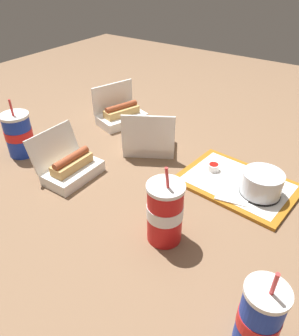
{
  "coord_description": "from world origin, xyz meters",
  "views": [
    {
      "loc": [
        0.53,
        -0.79,
        0.67
      ],
      "look_at": [
        0.02,
        -0.04,
        0.05
      ],
      "focal_mm": 35.0,
      "sensor_mm": 36.0,
      "label": 1
    }
  ],
  "objects_px": {
    "clamshell_hotdog_back": "(70,167)",
    "soda_cup_back": "(260,317)",
    "food_tray": "(237,184)",
    "plastic_fork": "(231,166)",
    "clamshell_hotdog_front": "(149,141)",
    "soda_cup_left": "(19,134)",
    "ketchup_cup": "(213,167)",
    "clamshell_hotdog_corner": "(121,114)",
    "cake_container": "(262,184)",
    "soda_cup_corner": "(165,212)"
  },
  "relations": [
    {
      "from": "soda_cup_left",
      "to": "soda_cup_back",
      "type": "bearing_deg",
      "value": -11.62
    },
    {
      "from": "ketchup_cup",
      "to": "soda_cup_back",
      "type": "height_order",
      "value": "soda_cup_back"
    },
    {
      "from": "plastic_fork",
      "to": "food_tray",
      "type": "bearing_deg",
      "value": -46.09
    },
    {
      "from": "clamshell_hotdog_front",
      "to": "soda_cup_left",
      "type": "relative_size",
      "value": 1.06
    },
    {
      "from": "clamshell_hotdog_corner",
      "to": "food_tray",
      "type": "bearing_deg",
      "value": -13.69
    },
    {
      "from": "soda_cup_corner",
      "to": "food_tray",
      "type": "bearing_deg",
      "value": 77.47
    },
    {
      "from": "ketchup_cup",
      "to": "plastic_fork",
      "type": "distance_m",
      "value": 0.07
    },
    {
      "from": "clamshell_hotdog_corner",
      "to": "soda_cup_left",
      "type": "relative_size",
      "value": 1.05
    },
    {
      "from": "cake_container",
      "to": "food_tray",
      "type": "bearing_deg",
      "value": 167.0
    },
    {
      "from": "food_tray",
      "to": "soda_cup_back",
      "type": "xyz_separation_m",
      "value": [
        0.23,
        -0.48,
        0.08
      ]
    },
    {
      "from": "clamshell_hotdog_back",
      "to": "clamshell_hotdog_front",
      "type": "height_order",
      "value": "clamshell_hotdog_front"
    },
    {
      "from": "food_tray",
      "to": "plastic_fork",
      "type": "distance_m",
      "value": 0.1
    },
    {
      "from": "plastic_fork",
      "to": "soda_cup_left",
      "type": "distance_m",
      "value": 0.79
    },
    {
      "from": "cake_container",
      "to": "soda_cup_corner",
      "type": "bearing_deg",
      "value": -115.89
    },
    {
      "from": "clamshell_hotdog_corner",
      "to": "soda_cup_corner",
      "type": "height_order",
      "value": "soda_cup_corner"
    },
    {
      "from": "ketchup_cup",
      "to": "clamshell_hotdog_corner",
      "type": "height_order",
      "value": "clamshell_hotdog_corner"
    },
    {
      "from": "ketchup_cup",
      "to": "plastic_fork",
      "type": "bearing_deg",
      "value": 54.28
    },
    {
      "from": "food_tray",
      "to": "ketchup_cup",
      "type": "xyz_separation_m",
      "value": [
        -0.1,
        0.02,
        0.02
      ]
    },
    {
      "from": "food_tray",
      "to": "cake_container",
      "type": "height_order",
      "value": "cake_container"
    },
    {
      "from": "plastic_fork",
      "to": "ketchup_cup",
      "type": "bearing_deg",
      "value": -119.21
    },
    {
      "from": "soda_cup_corner",
      "to": "soda_cup_back",
      "type": "relative_size",
      "value": 1.07
    },
    {
      "from": "clamshell_hotdog_front",
      "to": "clamshell_hotdog_corner",
      "type": "bearing_deg",
      "value": 152.29
    },
    {
      "from": "cake_container",
      "to": "clamshell_hotdog_corner",
      "type": "distance_m",
      "value": 0.72
    },
    {
      "from": "soda_cup_corner",
      "to": "cake_container",
      "type": "bearing_deg",
      "value": 64.11
    },
    {
      "from": "plastic_fork",
      "to": "soda_cup_back",
      "type": "height_order",
      "value": "soda_cup_back"
    },
    {
      "from": "ketchup_cup",
      "to": "soda_cup_back",
      "type": "bearing_deg",
      "value": -56.85
    },
    {
      "from": "soda_cup_left",
      "to": "food_tray",
      "type": "bearing_deg",
      "value": 19.86
    },
    {
      "from": "cake_container",
      "to": "clamshell_hotdog_corner",
      "type": "xyz_separation_m",
      "value": [
        -0.7,
        0.17,
        -0.01
      ]
    },
    {
      "from": "food_tray",
      "to": "soda_cup_left",
      "type": "xyz_separation_m",
      "value": [
        -0.76,
        -0.28,
        0.08
      ]
    },
    {
      "from": "food_tray",
      "to": "clamshell_hotdog_front",
      "type": "relative_size",
      "value": 1.65
    },
    {
      "from": "cake_container",
      "to": "clamshell_hotdog_front",
      "type": "relative_size",
      "value": 0.54
    },
    {
      "from": "soda_cup_corner",
      "to": "clamshell_hotdog_corner",
      "type": "bearing_deg",
      "value": 137.97
    },
    {
      "from": "soda_cup_corner",
      "to": "soda_cup_left",
      "type": "bearing_deg",
      "value": 174.69
    },
    {
      "from": "cake_container",
      "to": "clamshell_hotdog_back",
      "type": "relative_size",
      "value": 0.67
    },
    {
      "from": "cake_container",
      "to": "clamshell_hotdog_front",
      "type": "xyz_separation_m",
      "value": [
        -0.45,
        0.04,
        -0.01
      ]
    },
    {
      "from": "soda_cup_corner",
      "to": "soda_cup_left",
      "type": "distance_m",
      "value": 0.69
    },
    {
      "from": "ketchup_cup",
      "to": "clamshell_hotdog_corner",
      "type": "xyz_separation_m",
      "value": [
        -0.52,
        0.13,
        0.01
      ]
    },
    {
      "from": "cake_container",
      "to": "clamshell_hotdog_front",
      "type": "bearing_deg",
      "value": 174.96
    },
    {
      "from": "clamshell_hotdog_back",
      "to": "soda_cup_back",
      "type": "relative_size",
      "value": 0.86
    },
    {
      "from": "clamshell_hotdog_back",
      "to": "soda_cup_left",
      "type": "relative_size",
      "value": 0.86
    },
    {
      "from": "plastic_fork",
      "to": "soda_cup_corner",
      "type": "bearing_deg",
      "value": -85.91
    },
    {
      "from": "soda_cup_left",
      "to": "ketchup_cup",
      "type": "bearing_deg",
      "value": 23.9
    },
    {
      "from": "ketchup_cup",
      "to": "clamshell_hotdog_back",
      "type": "distance_m",
      "value": 0.49
    },
    {
      "from": "ketchup_cup",
      "to": "food_tray",
      "type": "bearing_deg",
      "value": -10.71
    },
    {
      "from": "clamshell_hotdog_back",
      "to": "clamshell_hotdog_corner",
      "type": "xyz_separation_m",
      "value": [
        -0.12,
        0.43,
        0.0
      ]
    },
    {
      "from": "clamshell_hotdog_corner",
      "to": "ketchup_cup",
      "type": "bearing_deg",
      "value": -14.25
    },
    {
      "from": "cake_container",
      "to": "soda_cup_back",
      "type": "height_order",
      "value": "soda_cup_back"
    },
    {
      "from": "soda_cup_back",
      "to": "soda_cup_left",
      "type": "xyz_separation_m",
      "value": [
        -0.99,
        0.2,
        0.0
      ]
    },
    {
      "from": "clamshell_hotdog_back",
      "to": "soda_cup_back",
      "type": "xyz_separation_m",
      "value": [
        0.72,
        -0.2,
        0.04
      ]
    },
    {
      "from": "clamshell_hotdog_front",
      "to": "soda_cup_corner",
      "type": "relative_size",
      "value": 1.0
    }
  ]
}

